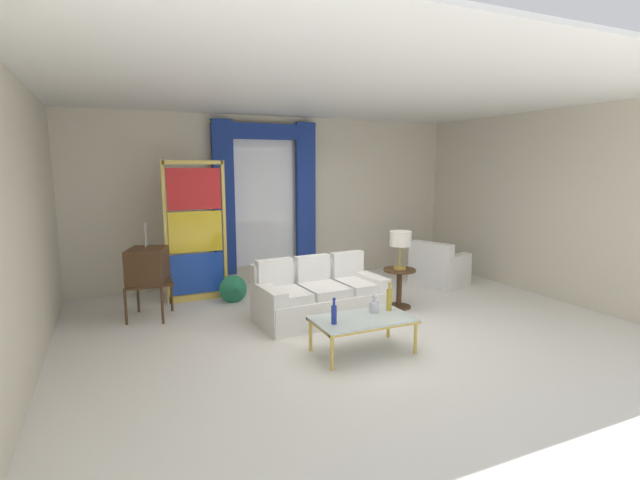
% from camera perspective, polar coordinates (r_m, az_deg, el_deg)
% --- Properties ---
extents(ground_plane, '(16.00, 16.00, 0.00)m').
position_cam_1_polar(ground_plane, '(6.29, 4.03, -10.64)').
color(ground_plane, white).
extents(wall_rear, '(8.00, 0.12, 3.00)m').
position_cam_1_polar(wall_rear, '(8.76, -5.42, 4.98)').
color(wall_rear, beige).
rests_on(wall_rear, ground).
extents(wall_left, '(0.12, 7.00, 3.00)m').
position_cam_1_polar(wall_left, '(5.90, -32.27, 1.63)').
color(wall_left, beige).
rests_on(wall_left, ground).
extents(wall_right, '(0.12, 7.00, 3.00)m').
position_cam_1_polar(wall_right, '(8.73, 23.88, 4.23)').
color(wall_right, beige).
rests_on(wall_right, ground).
extents(ceiling_slab, '(8.00, 7.60, 0.04)m').
position_cam_1_polar(ceiling_slab, '(6.70, 0.95, 16.80)').
color(ceiling_slab, white).
extents(curtained_window, '(2.00, 0.17, 2.70)m').
position_cam_1_polar(curtained_window, '(8.51, -6.65, 6.47)').
color(curtained_window, white).
rests_on(curtained_window, ground).
extents(couch_white_long, '(1.81, 1.03, 0.86)m').
position_cam_1_polar(couch_white_long, '(6.60, -0.25, -6.89)').
color(couch_white_long, white).
rests_on(couch_white_long, ground).
extents(coffee_table, '(1.13, 0.65, 0.41)m').
position_cam_1_polar(coffee_table, '(5.40, 5.26, -9.84)').
color(coffee_table, silver).
rests_on(coffee_table, ground).
extents(bottle_blue_decanter, '(0.06, 0.06, 0.30)m').
position_cam_1_polar(bottle_blue_decanter, '(5.15, 1.72, -8.95)').
color(bottle_blue_decanter, navy).
rests_on(bottle_blue_decanter, coffee_table).
extents(bottle_crystal_tall, '(0.12, 0.12, 0.22)m').
position_cam_1_polar(bottle_crystal_tall, '(5.58, 6.64, -8.02)').
color(bottle_crystal_tall, silver).
rests_on(bottle_crystal_tall, coffee_table).
extents(bottle_amber_squat, '(0.07, 0.07, 0.35)m').
position_cam_1_polar(bottle_amber_squat, '(5.66, 8.45, -7.10)').
color(bottle_amber_squat, gold).
rests_on(bottle_amber_squat, coffee_table).
extents(vintage_tv, '(0.67, 0.72, 1.35)m').
position_cam_1_polar(vintage_tv, '(6.90, -20.34, -3.14)').
color(vintage_tv, '#472D19').
rests_on(vintage_tv, ground).
extents(armchair_white, '(1.04, 1.03, 0.80)m').
position_cam_1_polar(armchair_white, '(8.62, 14.23, -3.48)').
color(armchair_white, white).
rests_on(armchair_white, ground).
extents(stained_glass_divider, '(0.95, 0.05, 2.20)m').
position_cam_1_polar(stained_glass_divider, '(7.53, -14.93, 0.66)').
color(stained_glass_divider, gold).
rests_on(stained_glass_divider, ground).
extents(peacock_figurine, '(0.44, 0.60, 0.50)m').
position_cam_1_polar(peacock_figurine, '(7.38, -10.38, -6.00)').
color(peacock_figurine, beige).
rests_on(peacock_figurine, ground).
extents(round_side_table, '(0.48, 0.48, 0.59)m').
position_cam_1_polar(round_side_table, '(7.12, 9.66, -5.40)').
color(round_side_table, '#472D19').
rests_on(round_side_table, ground).
extents(table_lamp_brass, '(0.32, 0.32, 0.57)m').
position_cam_1_polar(table_lamp_brass, '(6.99, 9.81, -0.05)').
color(table_lamp_brass, '#B29338').
rests_on(table_lamp_brass, round_side_table).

